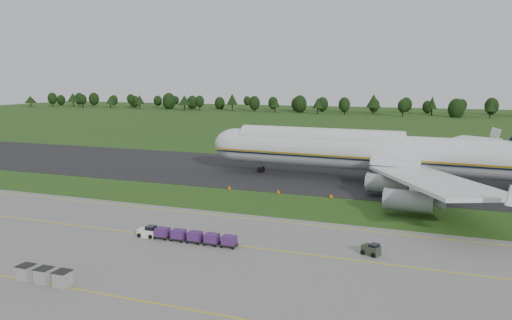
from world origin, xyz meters
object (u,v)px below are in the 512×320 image
at_px(aircraft, 375,152).
at_px(utility_cart, 371,250).
at_px(edge_markers, 304,194).
at_px(baggage_train, 185,236).
at_px(uld_row, 44,275).

bearing_deg(aircraft, utility_cart, -83.16).
bearing_deg(edge_markers, baggage_train, -104.68).
xyz_separation_m(aircraft, edge_markers, (-10.19, -17.31, -5.97)).
bearing_deg(baggage_train, uld_row, -113.52).
relative_size(utility_cart, edge_markers, 0.08).
bearing_deg(uld_row, baggage_train, 66.48).
xyz_separation_m(utility_cart, uld_row, (-30.81, -20.27, 0.23)).
height_order(aircraft, uld_row, aircraft).
bearing_deg(utility_cart, aircraft, 96.84).
distance_m(aircraft, utility_cart, 44.98).
relative_size(aircraft, utility_cart, 32.14).
relative_size(aircraft, edge_markers, 2.58).
xyz_separation_m(baggage_train, uld_row, (-7.35, -16.88, 0.01)).
bearing_deg(uld_row, aircraft, 68.46).
distance_m(baggage_train, utility_cart, 23.71).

